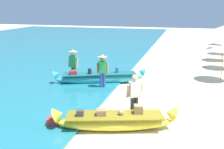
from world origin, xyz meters
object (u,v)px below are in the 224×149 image
(person_vendor_assistant, at_px, (73,64))
(cooler_box, at_px, (54,122))
(person_tourist_customer, at_px, (134,95))
(boat_yellow_foreground, at_px, (115,121))
(boat_cyan_midground, at_px, (99,78))
(person_vendor_hatted, at_px, (103,69))

(person_vendor_assistant, xyz_separation_m, cooler_box, (1.43, -5.04, -0.84))
(person_tourist_customer, xyz_separation_m, person_vendor_assistant, (-3.89, 3.90, 0.07))
(person_tourist_customer, bearing_deg, person_vendor_assistant, 134.88)
(person_vendor_assistant, bearing_deg, cooler_box, -74.19)
(person_tourist_customer, bearing_deg, boat_yellow_foreground, -122.35)
(boat_yellow_foreground, height_order, boat_cyan_midground, boat_cyan_midground)
(boat_cyan_midground, relative_size, cooler_box, 11.10)
(person_tourist_customer, distance_m, cooler_box, 2.82)
(person_vendor_hatted, distance_m, cooler_box, 4.47)
(person_tourist_customer, height_order, cooler_box, person_tourist_customer)
(boat_cyan_midground, height_order, person_tourist_customer, person_tourist_customer)
(person_tourist_customer, relative_size, cooler_box, 4.11)
(person_vendor_hatted, xyz_separation_m, person_vendor_assistant, (-1.75, 0.65, 0.04))
(boat_yellow_foreground, height_order, cooler_box, boat_yellow_foreground)
(person_vendor_assistant, bearing_deg, person_vendor_hatted, -20.46)
(boat_cyan_midground, distance_m, person_vendor_hatted, 1.16)
(boat_yellow_foreground, bearing_deg, person_tourist_customer, 57.65)
(person_tourist_customer, bearing_deg, boat_cyan_midground, 122.11)
(boat_yellow_foreground, relative_size, cooler_box, 9.80)
(boat_cyan_midground, height_order, person_vendor_assistant, person_vendor_assistant)
(boat_yellow_foreground, distance_m, cooler_box, 2.02)
(boat_yellow_foreground, distance_m, person_tourist_customer, 1.11)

